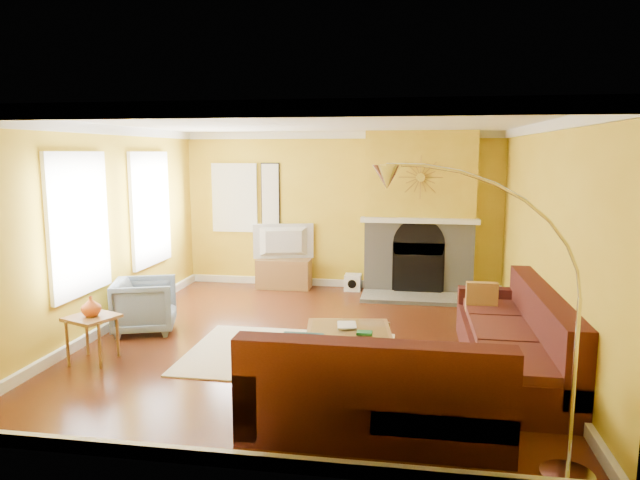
% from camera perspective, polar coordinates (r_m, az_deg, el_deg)
% --- Properties ---
extents(floor, '(5.50, 6.00, 0.02)m').
position_cam_1_polar(floor, '(7.31, -0.95, -10.07)').
color(floor, '#602B14').
rests_on(floor, ground).
extents(ceiling, '(5.50, 6.00, 0.02)m').
position_cam_1_polar(ceiling, '(6.93, -1.01, 11.74)').
color(ceiling, white).
rests_on(ceiling, ground).
extents(wall_back, '(5.50, 0.02, 2.70)m').
position_cam_1_polar(wall_back, '(9.95, 2.09, 2.99)').
color(wall_back, gold).
rests_on(wall_back, ground).
extents(wall_front, '(5.50, 0.02, 2.70)m').
position_cam_1_polar(wall_front, '(4.11, -8.45, -5.39)').
color(wall_front, gold).
rests_on(wall_front, ground).
extents(wall_left, '(0.02, 6.00, 2.70)m').
position_cam_1_polar(wall_left, '(7.95, -20.95, 0.96)').
color(wall_left, gold).
rests_on(wall_left, ground).
extents(wall_right, '(0.02, 6.00, 2.70)m').
position_cam_1_polar(wall_right, '(7.05, 21.68, -0.01)').
color(wall_right, gold).
rests_on(wall_right, ground).
extents(baseboard, '(5.50, 6.00, 0.12)m').
position_cam_1_polar(baseboard, '(7.29, -0.95, -9.55)').
color(baseboard, white).
rests_on(baseboard, floor).
extents(crown_molding, '(5.50, 6.00, 0.12)m').
position_cam_1_polar(crown_molding, '(6.92, -1.01, 11.17)').
color(crown_molding, white).
rests_on(crown_molding, ceiling).
extents(window_left_near, '(0.06, 1.22, 1.72)m').
position_cam_1_polar(window_left_near, '(9.06, -16.68, 3.01)').
color(window_left_near, white).
rests_on(window_left_near, wall_left).
extents(window_left_far, '(0.06, 1.22, 1.72)m').
position_cam_1_polar(window_left_far, '(7.41, -23.07, 1.47)').
color(window_left_far, white).
rests_on(window_left_far, wall_left).
extents(window_back, '(0.82, 0.06, 1.22)m').
position_cam_1_polar(window_back, '(10.29, -8.52, 4.21)').
color(window_back, white).
rests_on(window_back, wall_back).
extents(wall_art, '(0.34, 0.04, 1.14)m').
position_cam_1_polar(wall_art, '(10.12, -4.99, 4.48)').
color(wall_art, white).
rests_on(wall_art, wall_back).
extents(fireplace, '(1.80, 0.40, 2.70)m').
position_cam_1_polar(fireplace, '(9.66, 9.92, 2.69)').
color(fireplace, gray).
rests_on(fireplace, floor).
extents(mantel, '(1.92, 0.22, 0.08)m').
position_cam_1_polar(mantel, '(9.43, 9.91, 1.94)').
color(mantel, white).
rests_on(mantel, fireplace).
extents(hearth, '(1.80, 0.70, 0.06)m').
position_cam_1_polar(hearth, '(9.35, 9.74, -5.73)').
color(hearth, gray).
rests_on(hearth, floor).
extents(sunburst, '(0.70, 0.04, 0.70)m').
position_cam_1_polar(sunburst, '(9.39, 10.03, 6.19)').
color(sunburst, olive).
rests_on(sunburst, fireplace).
extents(rug, '(2.40, 1.80, 0.02)m').
position_cam_1_polar(rug, '(6.84, -3.03, -11.26)').
color(rug, beige).
rests_on(rug, floor).
extents(sectional_sofa, '(2.90, 3.45, 0.90)m').
position_cam_1_polar(sectional_sofa, '(6.13, 9.58, -9.40)').
color(sectional_sofa, '#471916').
rests_on(sectional_sofa, floor).
extents(coffee_table, '(1.06, 1.06, 0.37)m').
position_cam_1_polar(coffee_table, '(6.56, 2.88, -10.50)').
color(coffee_table, white).
rests_on(coffee_table, floor).
extents(media_console, '(0.93, 0.42, 0.51)m').
position_cam_1_polar(media_console, '(9.98, -3.62, -3.37)').
color(media_console, olive).
rests_on(media_console, floor).
extents(tv, '(1.05, 0.42, 0.61)m').
position_cam_1_polar(tv, '(9.88, -3.65, -0.19)').
color(tv, black).
rests_on(tv, media_console).
extents(subwoofer, '(0.28, 0.28, 0.28)m').
position_cam_1_polar(subwoofer, '(9.84, 3.30, -4.24)').
color(subwoofer, white).
rests_on(subwoofer, floor).
extents(armchair, '(0.98, 0.96, 0.71)m').
position_cam_1_polar(armchair, '(7.90, -17.10, -6.26)').
color(armchair, slate).
rests_on(armchair, floor).
extents(side_table, '(0.62, 0.62, 0.53)m').
position_cam_1_polar(side_table, '(7.02, -21.74, -9.15)').
color(side_table, olive).
rests_on(side_table, floor).
extents(vase, '(0.28, 0.28, 0.23)m').
position_cam_1_polar(vase, '(6.92, -21.92, -6.16)').
color(vase, '#D8591E').
rests_on(vase, side_table).
extents(book, '(0.26, 0.32, 0.03)m').
position_cam_1_polar(book, '(6.60, 1.75, -8.53)').
color(book, white).
rests_on(book, coffee_table).
extents(arc_lamp, '(1.42, 0.36, 2.26)m').
position_cam_1_polar(arc_lamp, '(4.25, 16.29, -8.30)').
color(arc_lamp, silver).
rests_on(arc_lamp, floor).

